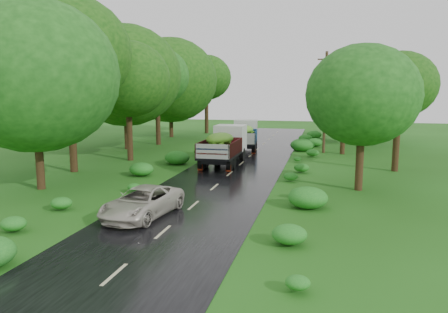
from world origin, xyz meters
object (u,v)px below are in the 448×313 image
(truck_near, at_px, (225,144))
(truck_far, at_px, (245,134))
(car, at_px, (142,202))
(utility_pole, at_px, (325,101))

(truck_near, bearing_deg, truck_far, 90.28)
(truck_far, height_order, car, truck_far)
(truck_near, distance_m, truck_far, 7.98)
(truck_near, height_order, utility_pole, utility_pole)
(car, xyz_separation_m, utility_pole, (7.47, 21.31, 3.77))
(car, bearing_deg, truck_far, 96.34)
(truck_far, bearing_deg, truck_near, -96.88)
(truck_near, relative_size, utility_pole, 0.76)
(truck_near, bearing_deg, car, -91.60)
(utility_pole, bearing_deg, truck_near, -120.82)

